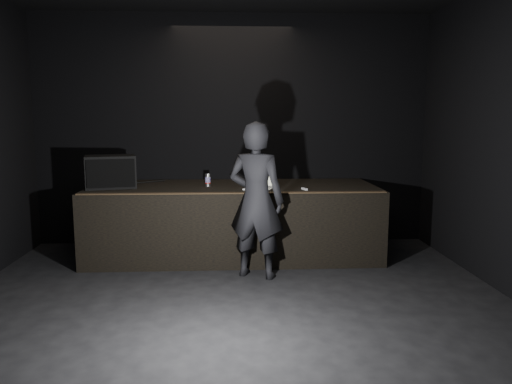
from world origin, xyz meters
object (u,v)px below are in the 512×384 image
at_px(stage_riser, 233,220).
at_px(laptop, 260,184).
at_px(beer_can, 208,180).
at_px(person, 256,200).
at_px(stage_monitor, 111,172).

relative_size(stage_riser, laptop, 8.97).
relative_size(beer_can, person, 0.09).
bearing_deg(stage_riser, stage_monitor, -176.11).
bearing_deg(laptop, person, -78.30).
height_order(laptop, beer_can, laptop).
relative_size(stage_riser, person, 2.10).
bearing_deg(beer_can, stage_riser, 10.43).
xyz_separation_m(stage_riser, person, (0.27, -0.99, 0.45)).
height_order(stage_riser, laptop, laptop).
relative_size(stage_monitor, laptop, 1.68).
xyz_separation_m(beer_can, person, (0.63, -0.93, -0.14)).
distance_m(laptop, person, 0.69).
height_order(stage_monitor, beer_can, stage_monitor).
bearing_deg(stage_riser, person, -74.65).
bearing_deg(laptop, beer_can, 179.11).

